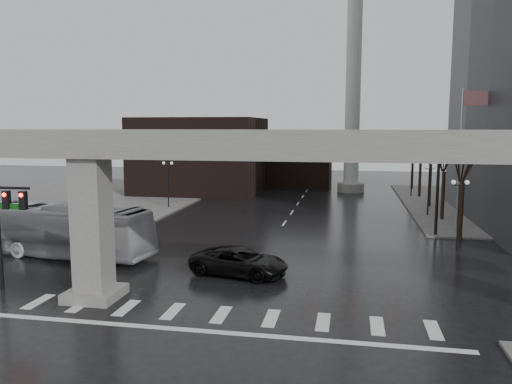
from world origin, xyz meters
The scene contains 22 objects.
ground centered at (0.00, 0.00, 0.00)m, with size 160.00×160.00×0.00m, color black.
sidewalk_nw centered at (-26.00, 36.00, 0.07)m, with size 28.00×36.00×0.15m, color slate.
elevated_guideway centered at (1.26, 0.00, 6.88)m, with size 48.00×2.60×8.70m.
building_far_left centered at (-14.00, 42.00, 5.00)m, with size 16.00×14.00×10.00m, color black.
building_far_mid centered at (-2.00, 52.00, 4.00)m, with size 10.00×10.00×8.00m, color black.
smokestack centered at (6.00, 46.00, 13.35)m, with size 3.60×3.60×30.00m.
signal_mast_arm centered at (8.99, 18.80, 5.83)m, with size 12.12×0.43×8.00m.
signal_left_pole centered at (-12.25, 0.50, 4.07)m, with size 2.30×0.30×6.00m.
flagpole_assembly centered at (15.29, 22.00, 7.53)m, with size 2.06×0.12×12.00m.
lamp_right_0 centered at (13.50, 14.00, 3.47)m, with size 1.22×0.32×5.11m.
lamp_right_1 centered at (13.50, 28.00, 3.47)m, with size 1.22×0.32×5.11m.
lamp_right_2 centered at (13.50, 42.00, 3.47)m, with size 1.22×0.32×5.11m.
lamp_left_0 centered at (-13.50, 14.00, 3.47)m, with size 1.22×0.32×5.11m.
lamp_left_1 centered at (-13.50, 28.00, 3.47)m, with size 1.22×0.32×5.11m.
lamp_left_2 centered at (-13.50, 42.00, 3.47)m, with size 1.22×0.32×5.11m.
tree_right_0 centered at (14.53, 18.02, 2.79)m, with size 1.09×1.58×7.50m.
tree_right_1 centered at (14.53, 26.02, 2.85)m, with size 1.09×1.61×7.67m.
tree_right_2 centered at (14.53, 34.02, 2.91)m, with size 1.10×1.63×7.85m.
tree_right_3 centered at (14.53, 42.02, 2.98)m, with size 1.11×1.66×8.02m.
tree_right_4 centered at (14.53, 50.02, 3.04)m, with size 1.12×1.69×8.19m.
pickup_truck centered at (-0.55, 5.42, 0.82)m, with size 2.72×5.90×1.64m, color black.
city_bus centered at (-13.41, 7.40, 1.83)m, with size 3.07×13.13×3.66m, color #BCBCC1.
Camera 1 is at (5.83, -22.94, 8.83)m, focal length 35.00 mm.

